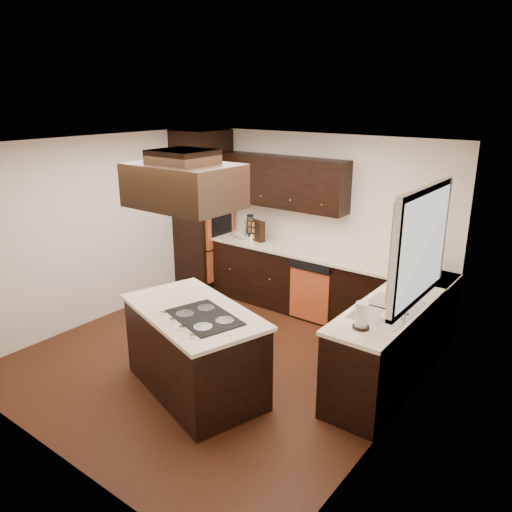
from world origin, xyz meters
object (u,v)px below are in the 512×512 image
object	(u,v)px
island	(195,352)
spice_rack	(256,230)
range_hood	(184,186)
oven_column	(204,222)

from	to	relation	value
island	spice_rack	bearing A→B (deg)	130.62
island	range_hood	size ratio (longest dim) A/B	1.50
island	range_hood	xyz separation A→B (m)	(-0.12, 0.08, 1.72)
oven_column	range_hood	distance (m)	3.13
range_hood	spice_rack	xyz separation A→B (m)	(-0.90, 2.34, -1.09)
oven_column	range_hood	size ratio (longest dim) A/B	2.02
oven_column	island	size ratio (longest dim) A/B	1.35
spice_rack	range_hood	bearing A→B (deg)	-49.35
oven_column	range_hood	xyz separation A→B (m)	(1.88, -2.25, 1.10)
island	range_hood	distance (m)	1.73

